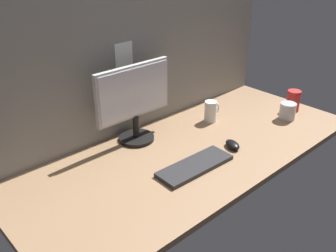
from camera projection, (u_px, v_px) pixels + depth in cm
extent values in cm
cube|color=#8C6B4C|center=(190.00, 151.00, 184.40)|extent=(180.00, 80.00, 3.00)
cube|color=gray|center=(139.00, 60.00, 191.98)|extent=(180.00, 5.00, 72.54)
cube|color=white|center=(124.00, 60.00, 181.76)|extent=(10.23, 0.40, 16.85)
cylinder|color=black|center=(137.00, 138.00, 191.09)|extent=(18.00, 18.00, 1.80)
cylinder|color=black|center=(136.00, 127.00, 188.20)|extent=(3.20, 3.20, 11.00)
cube|color=#B7B7B7|center=(133.00, 92.00, 180.41)|extent=(42.50, 2.40, 26.37)
cube|color=silver|center=(135.00, 92.00, 179.49)|extent=(40.10, 0.60, 23.97)
cube|color=#262628|center=(195.00, 166.00, 167.67)|extent=(37.38, 14.13, 2.00)
ellipsoid|color=black|center=(232.00, 145.00, 183.32)|extent=(8.78, 11.00, 3.40)
cylinder|color=white|center=(210.00, 111.00, 208.00)|extent=(6.72, 6.72, 11.87)
torus|color=white|center=(215.00, 108.00, 210.24)|extent=(6.22, 1.00, 6.22)
cylinder|color=#B2B2B7|center=(288.00, 111.00, 211.03)|extent=(8.97, 8.97, 9.57)
cylinder|color=red|center=(293.00, 101.00, 220.61)|extent=(7.71, 7.71, 12.55)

